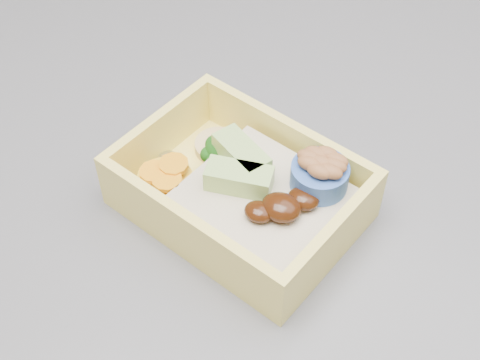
% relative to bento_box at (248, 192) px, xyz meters
% --- Properties ---
extents(bento_box, '(0.19, 0.15, 0.06)m').
position_rel_bento_box_xyz_m(bento_box, '(0.00, 0.00, 0.00)').
color(bento_box, '#FFE869').
rests_on(bento_box, island).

